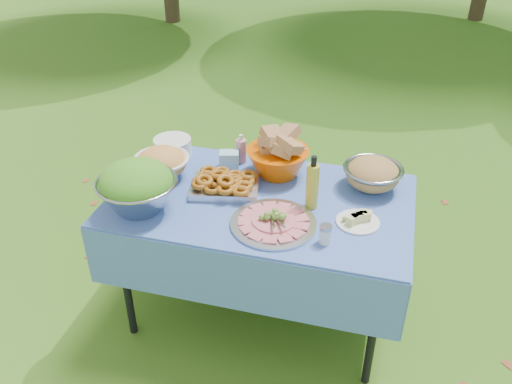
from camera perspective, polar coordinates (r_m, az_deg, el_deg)
ground at (r=3.13m, az=0.39°, el=-12.44°), size 80.00×80.00×0.00m
picnic_table at (r=2.87m, az=0.42°, el=-7.07°), size 1.46×0.86×0.76m
salad_bowl at (r=2.57m, az=-12.45°, el=0.56°), size 0.42×0.42×0.25m
pasta_bowl_white at (r=2.84m, az=-9.90°, el=3.08°), size 0.34×0.34×0.16m
plate_stack at (r=3.05m, az=-8.77°, el=4.76°), size 0.25×0.25×0.09m
wipes_box at (r=2.89m, az=-2.84°, el=3.40°), size 0.12×0.10×0.09m
sanitizer_bottle at (r=2.93m, az=-1.58°, el=4.60°), size 0.06×0.06×0.16m
bread_bowl at (r=2.80m, az=2.31°, el=3.87°), size 0.42×0.42×0.22m
pasta_bowl_steel at (r=2.76m, az=12.19°, el=1.91°), size 0.34×0.34×0.16m
fried_tray at (r=2.70m, az=-3.31°, el=0.88°), size 0.37×0.30×0.08m
charcuterie_platter at (r=2.44m, az=1.87°, el=-2.60°), size 0.53×0.53×0.09m
oil_bottle at (r=2.53m, az=5.97°, el=1.03°), size 0.06×0.06×0.27m
cheese_plate at (r=2.51m, az=10.72°, el=-2.69°), size 0.20×0.20×0.05m
shaker at (r=2.36m, az=7.31°, el=-4.43°), size 0.07×0.07×0.09m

